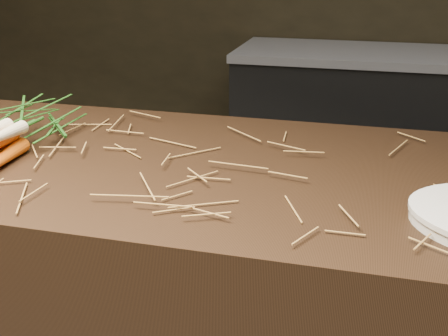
{
  "coord_description": "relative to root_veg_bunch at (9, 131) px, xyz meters",
  "views": [
    {
      "loc": [
        0.06,
        -0.74,
        1.31
      ],
      "look_at": [
        -0.17,
        0.13,
        0.96
      ],
      "focal_mm": 45.0,
      "sensor_mm": 36.0,
      "label": 1
    }
  ],
  "objects": [
    {
      "name": "straw_bedding",
      "position": [
        0.68,
        0.03,
        -0.04
      ],
      "size": [
        1.4,
        0.6,
        0.02
      ],
      "primitive_type": null,
      "color": "olive",
      "rests_on": "main_counter"
    },
    {
      "name": "back_counter",
      "position": [
        0.98,
        1.91,
        -0.52
      ],
      "size": [
        1.82,
        0.62,
        0.84
      ],
      "color": "black",
      "rests_on": "ground"
    },
    {
      "name": "root_veg_bunch",
      "position": [
        0.0,
        0.0,
        0.0
      ],
      "size": [
        0.17,
        0.49,
        0.09
      ],
      "rotation": [
        0.0,
        0.0,
        0.04
      ],
      "color": "#D04D00",
      "rests_on": "main_counter"
    }
  ]
}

